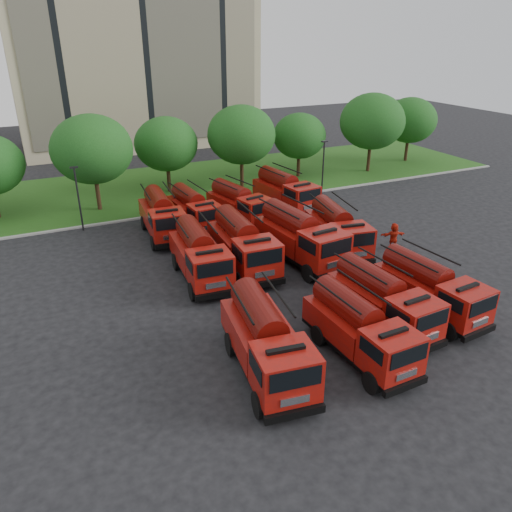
{
  "coord_description": "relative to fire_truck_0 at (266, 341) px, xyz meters",
  "views": [
    {
      "loc": [
        -13.35,
        -21.63,
        14.46
      ],
      "look_at": [
        -1.48,
        3.43,
        1.8
      ],
      "focal_mm": 35.0,
      "sensor_mm": 36.0,
      "label": 1
    }
  ],
  "objects": [
    {
      "name": "ground",
      "position": [
        4.92,
        4.87,
        -1.67
      ],
      "size": [
        140.0,
        140.0,
        0.0
      ],
      "primitive_type": "plane",
      "color": "black",
      "rests_on": "ground"
    },
    {
      "name": "lawn",
      "position": [
        4.92,
        30.87,
        -1.61
      ],
      "size": [
        70.0,
        16.0,
        0.12
      ],
      "primitive_type": "cube",
      "color": "#214E15",
      "rests_on": "ground"
    },
    {
      "name": "curb",
      "position": [
        4.92,
        22.77,
        -1.6
      ],
      "size": [
        70.0,
        0.3,
        0.14
      ],
      "primitive_type": "cube",
      "color": "gray",
      "rests_on": "ground"
    },
    {
      "name": "apartment_building",
      "position": [
        6.92,
        52.81,
        10.83
      ],
      "size": [
        30.0,
        14.18,
        25.0
      ],
      "color": "#C6B893",
      "rests_on": "ground"
    },
    {
      "name": "tree_2",
      "position": [
        -3.08,
        26.37,
        3.68
      ],
      "size": [
        6.72,
        6.72,
        8.22
      ],
      "color": "#382314",
      "rests_on": "ground"
    },
    {
      "name": "tree_3",
      "position": [
        3.92,
        28.87,
        3.01
      ],
      "size": [
        5.88,
        5.88,
        7.19
      ],
      "color": "#382314",
      "rests_on": "ground"
    },
    {
      "name": "tree_4",
      "position": [
        10.92,
        27.37,
        3.55
      ],
      "size": [
        6.55,
        6.55,
        8.01
      ],
      "color": "#382314",
      "rests_on": "ground"
    },
    {
      "name": "tree_5",
      "position": [
        17.92,
        28.37,
        2.68
      ],
      "size": [
        5.46,
        5.46,
        6.68
      ],
      "color": "#382314",
      "rests_on": "ground"
    },
    {
      "name": "tree_6",
      "position": [
        25.92,
        26.87,
        3.82
      ],
      "size": [
        6.89,
        6.89,
        8.42
      ],
      "color": "#382314",
      "rests_on": "ground"
    },
    {
      "name": "tree_7",
      "position": [
        32.92,
        28.87,
        3.15
      ],
      "size": [
        6.05,
        6.05,
        7.39
      ],
      "color": "#382314",
      "rests_on": "ground"
    },
    {
      "name": "lamp_post_0",
      "position": [
        -5.08,
        22.07,
        1.22
      ],
      "size": [
        0.6,
        0.25,
        5.11
      ],
      "color": "black",
      "rests_on": "ground"
    },
    {
      "name": "lamp_post_1",
      "position": [
        16.92,
        22.07,
        1.22
      ],
      "size": [
        0.6,
        0.25,
        5.11
      ],
      "color": "black",
      "rests_on": "ground"
    },
    {
      "name": "fire_truck_0",
      "position": [
        0.0,
        0.0,
        0.0
      ],
      "size": [
        3.49,
        7.58,
        3.32
      ],
      "rotation": [
        0.0,
        0.0,
        -0.14
      ],
      "color": "black",
      "rests_on": "ground"
    },
    {
      "name": "fire_truck_1",
      "position": [
        4.53,
        -0.78,
        -0.14
      ],
      "size": [
        2.63,
        6.78,
        3.06
      ],
      "rotation": [
        0.0,
        0.0,
        0.03
      ],
      "color": "black",
      "rests_on": "ground"
    },
    {
      "name": "fire_truck_2",
      "position": [
        7.25,
        0.96,
        -0.11
      ],
      "size": [
        2.85,
        6.96,
        3.1
      ],
      "rotation": [
        0.0,
        0.0,
        0.06
      ],
      "color": "black",
      "rests_on": "ground"
    },
    {
      "name": "fire_truck_3",
      "position": [
        10.42,
        0.89,
        -0.12
      ],
      "size": [
        2.94,
        6.95,
        3.09
      ],
      "rotation": [
        0.0,
        0.0,
        0.08
      ],
      "color": "black",
      "rests_on": "ground"
    },
    {
      "name": "fire_truck_4",
      "position": [
        0.49,
        10.31,
        -0.04
      ],
      "size": [
        3.05,
        7.3,
        3.25
      ],
      "rotation": [
        0.0,
        0.0,
        -0.08
      ],
      "color": "black",
      "rests_on": "ground"
    },
    {
      "name": "fire_truck_5",
      "position": [
        3.5,
        10.47,
        0.05
      ],
      "size": [
        3.08,
        7.64,
        3.42
      ],
      "rotation": [
        0.0,
        0.0,
        -0.05
      ],
      "color": "black",
      "rests_on": "ground"
    },
    {
      "name": "fire_truck_6",
      "position": [
        7.4,
        9.85,
        0.1
      ],
      "size": [
        3.46,
        7.99,
        3.53
      ],
      "rotation": [
        0.0,
        0.0,
        0.1
      ],
      "color": "black",
      "rests_on": "ground"
    },
    {
      "name": "fire_truck_7",
      "position": [
        10.69,
        10.29,
        -0.05
      ],
      "size": [
        3.63,
        7.38,
        3.22
      ],
      "rotation": [
        0.0,
        0.0,
        -0.18
      ],
      "color": "black",
      "rests_on": "ground"
    },
    {
      "name": "fire_truck_8",
      "position": [
        0.3,
        18.36,
        -0.06
      ],
      "size": [
        3.0,
        7.19,
        3.2
      ],
      "rotation": [
        0.0,
        0.0,
        -0.08
      ],
      "color": "black",
      "rests_on": "ground"
    },
    {
      "name": "fire_truck_9",
      "position": [
        3.06,
        18.97,
        -0.18
      ],
      "size": [
        2.79,
        6.69,
        2.97
      ],
      "rotation": [
        0.0,
        0.0,
        0.08
      ],
      "color": "black",
      "rests_on": "ground"
    },
    {
      "name": "fire_truck_10",
      "position": [
        6.8,
        18.69,
        -0.15
      ],
      "size": [
        3.55,
        6.95,
        3.02
      ],
      "rotation": [
        0.0,
        0.0,
        0.2
      ],
      "color": "black",
      "rests_on": "ground"
    },
    {
      "name": "fire_truck_11",
      "position": [
        11.65,
        19.76,
        -0.04
      ],
      "size": [
        3.29,
        7.37,
        3.25
      ],
      "rotation": [
        0.0,
        0.0,
        0.12
      ],
      "color": "black",
      "rests_on": "ground"
    },
    {
      "name": "firefighter_0",
      "position": [
        11.1,
        -1.55,
        -1.67
      ],
      "size": [
        0.57,
        0.42,
        1.54
      ],
      "primitive_type": "imported",
      "rotation": [
        0.0,
        0.0,
        -0.02
      ],
      "color": "#B71E0E",
      "rests_on": "ground"
    },
    {
      "name": "firefighter_1",
      "position": [
        8.17,
        -1.31,
        -1.67
      ],
      "size": [
        0.8,
        0.52,
        1.52
      ],
      "primitive_type": "imported",
      "rotation": [
        0.0,
        0.0,
        0.16
      ],
      "color": "black",
      "rests_on": "ground"
    },
    {
      "name": "firefighter_2",
      "position": [
        12.72,
        -0.73,
        -1.67
      ],
      "size": [
        0.84,
        1.02,
        1.52
      ],
      "primitive_type": "imported",
      "rotation": [
        0.0,
        0.0,
        2.02
      ],
      "color": "#B71E0E",
      "rests_on": "ground"
    },
    {
      "name": "firefighter_3",
      "position": [
        10.12,
        2.84,
        -1.67
      ],
      "size": [
        1.19,
        0.79,
        1.69
      ],
      "primitive_type": "imported",
      "rotation": [
        0.0,
        0.0,
        3.37
      ],
      "color": "black",
      "rests_on": "ground"
    },
    {
      "name": "firefighter_4",
      "position": [
        1.2,
        3.14,
        -1.67
      ],
      "size": [
        0.83,
        0.88,
        1.51
      ],
      "primitive_type": "imported",
      "rotation": [
        0.0,
        0.0,
        2.22
      ],
      "color": "black",
      "rests_on": "ground"
    },
    {
      "name": "firefighter_5",
      "position": [
        14.54,
        8.8,
        -1.67
      ],
      "size": [
        1.95,
        1.22,
        1.95
      ],
      "primitive_type": "imported",
      "rotation": [
        0.0,
        0.0,
        2.88
      ],
      "color": "#B71E0E",
      "rests_on": "ground"
    }
  ]
}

